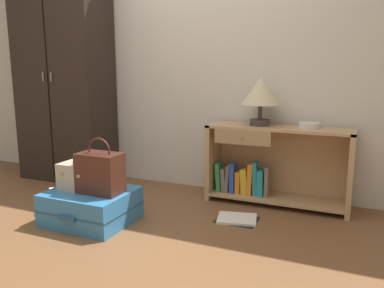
# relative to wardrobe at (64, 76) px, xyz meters

# --- Properties ---
(ground_plane) EXTENTS (9.00, 9.00, 0.00)m
(ground_plane) POSITION_rel_wardrobe_xyz_m (1.29, -1.20, -1.06)
(ground_plane) COLOR brown
(back_wall) EXTENTS (6.40, 0.10, 2.60)m
(back_wall) POSITION_rel_wardrobe_xyz_m (1.29, 0.30, 0.24)
(back_wall) COLOR beige
(back_wall) RESTS_ON ground_plane
(wardrobe) EXTENTS (0.95, 0.47, 2.12)m
(wardrobe) POSITION_rel_wardrobe_xyz_m (0.00, 0.00, 0.00)
(wardrobe) COLOR black
(wardrobe) RESTS_ON ground_plane
(bookshelf) EXTENTS (1.19, 0.35, 0.67)m
(bookshelf) POSITION_rel_wardrobe_xyz_m (2.12, 0.07, -0.73)
(bookshelf) COLOR tan
(bookshelf) RESTS_ON ground_plane
(table_lamp) EXTENTS (0.32, 0.32, 0.40)m
(table_lamp) POSITION_rel_wardrobe_xyz_m (2.01, 0.07, -0.12)
(table_lamp) COLOR #3D3838
(table_lamp) RESTS_ON bookshelf
(bowl) EXTENTS (0.17, 0.17, 0.04)m
(bowl) POSITION_rel_wardrobe_xyz_m (2.41, 0.08, -0.37)
(bowl) COLOR silver
(bowl) RESTS_ON bookshelf
(suitcase_large) EXTENTS (0.61, 0.54, 0.24)m
(suitcase_large) POSITION_rel_wardrobe_xyz_m (0.99, -0.90, -0.94)
(suitcase_large) COLOR teal
(suitcase_large) RESTS_ON ground_plane
(train_case) EXTENTS (0.28, 0.24, 0.27)m
(train_case) POSITION_rel_wardrobe_xyz_m (0.89, -0.89, -0.71)
(train_case) COLOR #B7A88E
(train_case) RESTS_ON suitcase_large
(handbag) EXTENTS (0.32, 0.19, 0.41)m
(handbag) POSITION_rel_wardrobe_xyz_m (1.09, -0.91, -0.66)
(handbag) COLOR #472319
(handbag) RESTS_ON suitcase_large
(bottle) EXTENTS (0.07, 0.07, 0.20)m
(bottle) POSITION_rel_wardrobe_xyz_m (0.59, -0.88, -0.96)
(bottle) COLOR white
(bottle) RESTS_ON ground_plane
(open_book_on_floor) EXTENTS (0.34, 0.29, 0.02)m
(open_book_on_floor) POSITION_rel_wardrobe_xyz_m (1.98, -0.43, -1.05)
(open_book_on_floor) COLOR white
(open_book_on_floor) RESTS_ON ground_plane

